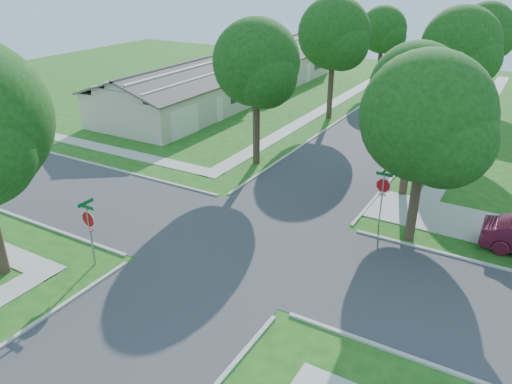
{
  "coord_description": "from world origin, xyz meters",
  "views": [
    {
      "loc": [
        10.28,
        -16.85,
        11.65
      ],
      "look_at": [
        -0.72,
        2.1,
        1.6
      ],
      "focal_mm": 35.0,
      "sensor_mm": 36.0,
      "label": 1
    }
  ],
  "objects": [
    {
      "name": "tree_w_near",
      "position": [
        -4.64,
        9.01,
        6.12
      ],
      "size": [
        5.38,
        5.2,
        8.97
      ],
      "color": "#38281C",
      "rests_on": "ground"
    },
    {
      "name": "stop_sign_sw",
      "position": [
        -4.7,
        -4.7,
        2.03
      ],
      "size": [
        1.05,
        0.8,
        2.98
      ],
      "color": "gray",
      "rests_on": "ground"
    },
    {
      "name": "tree_w_far",
      "position": [
        -4.65,
        34.01,
        5.51
      ],
      "size": [
        4.76,
        4.6,
        8.04
      ],
      "color": "#38281C",
      "rests_on": "ground"
    },
    {
      "name": "house_nw_far",
      "position": [
        -15.99,
        32.0,
        1.52
      ],
      "size": [
        8.42,
        13.6,
        4.23
      ],
      "color": "#AEA689",
      "rests_on": "ground"
    },
    {
      "name": "tree_e_far",
      "position": [
        4.75,
        34.01,
        5.98
      ],
      "size": [
        5.17,
        5.0,
        8.72
      ],
      "color": "#38281C",
      "rests_on": "ground"
    },
    {
      "name": "sidewalk_nw",
      "position": [
        -6.1,
        26.0,
        0.02
      ],
      "size": [
        1.2,
        40.0,
        0.04
      ],
      "primitive_type": "cube",
      "color": "#9E9B91",
      "rests_on": "ground"
    },
    {
      "name": "driveway",
      "position": [
        7.9,
        7.1,
        0.03
      ],
      "size": [
        8.8,
        3.6,
        0.05
      ],
      "primitive_type": "cube",
      "color": "#9E9B91",
      "rests_on": "ground"
    },
    {
      "name": "car_curb_east",
      "position": [
        3.2,
        31.54,
        0.65
      ],
      "size": [
        1.97,
        3.95,
        1.29
      ],
      "primitive_type": "imported",
      "rotation": [
        0.0,
        0.0,
        0.12
      ],
      "color": "black",
      "rests_on": "ground"
    },
    {
      "name": "ground",
      "position": [
        0.0,
        0.0,
        0.0
      ],
      "size": [
        100.0,
        100.0,
        0.0
      ],
      "primitive_type": "plane",
      "color": "#1C4E15",
      "rests_on": "ground"
    },
    {
      "name": "stop_sign_ne",
      "position": [
        4.7,
        4.7,
        2.03
      ],
      "size": [
        1.05,
        0.8,
        2.98
      ],
      "color": "gray",
      "rests_on": "ground"
    },
    {
      "name": "sidewalk_ne",
      "position": [
        6.1,
        26.0,
        0.02
      ],
      "size": [
        1.2,
        40.0,
        0.04
      ],
      "primitive_type": "cube",
      "color": "#9E9B91",
      "rests_on": "ground"
    },
    {
      "name": "tree_e_near",
      "position": [
        4.75,
        9.01,
        5.64
      ],
      "size": [
        4.97,
        4.8,
        8.28
      ],
      "color": "#38281C",
      "rests_on": "ground"
    },
    {
      "name": "tree_e_mid",
      "position": [
        4.76,
        21.01,
        6.25
      ],
      "size": [
        5.59,
        5.4,
        9.21
      ],
      "color": "#38281C",
      "rests_on": "ground"
    },
    {
      "name": "tree_w_mid",
      "position": [
        -4.64,
        21.01,
        6.49
      ],
      "size": [
        5.8,
        5.6,
        9.56
      ],
      "color": "#38281C",
      "rests_on": "ground"
    },
    {
      "name": "road_ns",
      "position": [
        0.0,
        0.0,
        0.0
      ],
      "size": [
        7.0,
        100.0,
        0.02
      ],
      "primitive_type": "cube",
      "color": "#333335",
      "rests_on": "ground"
    },
    {
      "name": "house_nw_near",
      "position": [
        -15.99,
        15.0,
        1.52
      ],
      "size": [
        8.42,
        13.6,
        4.23
      ],
      "color": "#AEA689",
      "rests_on": "ground"
    },
    {
      "name": "car_curb_west",
      "position": [
        -3.2,
        44.62,
        0.72
      ],
      "size": [
        2.15,
        5.03,
        1.44
      ],
      "primitive_type": "imported",
      "rotation": [
        0.0,
        0.0,
        3.11
      ],
      "color": "black",
      "rests_on": "ground"
    },
    {
      "name": "tree_ne_corner",
      "position": [
        6.36,
        4.21,
        5.59
      ],
      "size": [
        5.8,
        5.6,
        8.66
      ],
      "color": "#38281C",
      "rests_on": "ground"
    }
  ]
}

